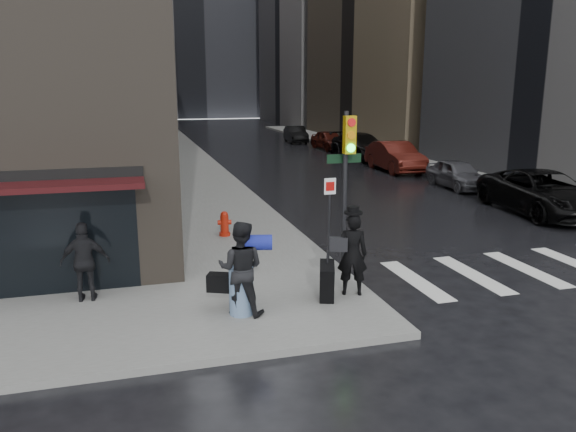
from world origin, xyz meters
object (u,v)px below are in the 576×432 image
object	(u,v)px
parked_car_0	(544,193)
parked_car_5	(296,134)
man_greycoat	(85,262)
man_jeans	(241,268)
fire_hydrant	(225,225)
parked_car_2	(395,156)
parked_car_3	(361,146)
parked_car_4	(329,140)
parked_car_1	(457,174)
man_overcoat	(347,259)
traffic_light	(345,170)

from	to	relation	value
parked_car_0	parked_car_5	size ratio (longest dim) A/B	1.38
man_greycoat	man_jeans	bearing A→B (deg)	156.16
fire_hydrant	parked_car_5	distance (m)	30.64
parked_car_2	parked_car_3	bearing A→B (deg)	88.18
man_greycoat	parked_car_4	xyz separation A→B (m)	(15.44, 27.53, -0.31)
man_jeans	parked_car_0	bearing A→B (deg)	-129.37
parked_car_0	man_greycoat	bearing A→B (deg)	-156.79
man_jeans	parked_car_5	bearing A→B (deg)	-85.01
parked_car_3	parked_car_4	bearing A→B (deg)	86.20
parked_car_2	parked_car_4	world-z (taller)	parked_car_2
parked_car_4	parked_car_0	bearing A→B (deg)	-92.99
man_greycoat	parked_car_3	distance (m)	26.88
parked_car_2	parked_car_1	bearing A→B (deg)	-84.26
man_overcoat	traffic_light	distance (m)	2.35
man_overcoat	man_jeans	xyz separation A→B (m)	(-2.42, -0.37, 0.12)
fire_hydrant	parked_car_0	distance (m)	12.00
parked_car_4	parked_car_2	bearing A→B (deg)	-94.59
fire_hydrant	parked_car_4	size ratio (longest dim) A/B	0.19
parked_car_0	parked_car_3	distance (m)	16.94
man_overcoat	parked_car_4	distance (m)	30.46
man_overcoat	parked_car_1	bearing A→B (deg)	-112.01
parked_car_1	parked_car_2	xyz separation A→B (m)	(-0.39, 5.65, 0.16)
parked_car_0	parked_car_1	bearing A→B (deg)	96.32
man_greycoat	fire_hydrant	distance (m)	5.86
man_jeans	man_greycoat	world-z (taller)	man_jeans
man_overcoat	parked_car_1	world-z (taller)	man_overcoat
man_overcoat	parked_car_3	bearing A→B (deg)	-94.99
man_greycoat	fire_hydrant	xyz separation A→B (m)	(3.72, 4.50, -0.52)
traffic_light	parked_car_4	distance (m)	28.89
traffic_light	parked_car_3	bearing A→B (deg)	64.12
man_overcoat	parked_car_0	distance (m)	11.98
parked_car_4	man_greycoat	bearing A→B (deg)	-122.96
parked_car_2	parked_car_5	bearing A→B (deg)	94.29
man_overcoat	man_jeans	world-z (taller)	man_overcoat
parked_car_1	man_greycoat	bearing A→B (deg)	-144.24
parked_car_0	parked_car_4	distance (m)	22.58
man_jeans	parked_car_1	bearing A→B (deg)	-112.68
man_jeans	parked_car_4	xyz separation A→B (m)	(12.40, 29.14, -0.41)
fire_hydrant	parked_car_3	xyz separation A→B (m)	(11.89, 17.38, 0.33)
man_greycoat	parked_car_1	distance (m)	18.90
parked_car_0	parked_car_1	world-z (taller)	parked_car_0
traffic_light	fire_hydrant	size ratio (longest dim) A/B	5.11
parked_car_0	parked_car_3	size ratio (longest dim) A/B	1.02
parked_car_3	traffic_light	bearing A→B (deg)	-119.60
traffic_light	parked_car_0	world-z (taller)	traffic_light
parked_car_0	parked_car_4	world-z (taller)	parked_car_0
man_overcoat	parked_car_0	bearing A→B (deg)	-130.14
parked_car_3	man_overcoat	bearing A→B (deg)	-119.26
man_jeans	parked_car_0	xyz separation A→B (m)	(12.67, 6.56, -0.32)
parked_car_5	parked_car_0	bearing A→B (deg)	-81.93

